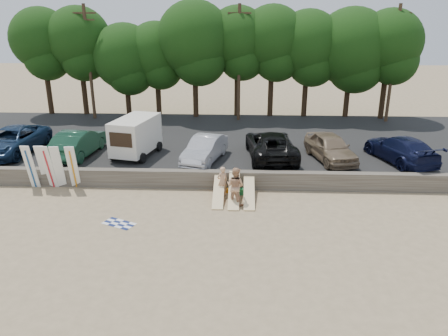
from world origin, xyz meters
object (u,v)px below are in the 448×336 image
at_px(beachgoer_a, 222,181).
at_px(cooler, 240,191).
at_px(box_trailer, 136,135).
at_px(car_1, 79,143).
at_px(car_0, 12,141).
at_px(car_3, 271,145).
at_px(car_4, 330,147).
at_px(beachgoer_b, 235,186).
at_px(car_5, 400,149).
at_px(car_2, 205,149).

distance_m(beachgoer_a, cooler, 1.15).
height_order(box_trailer, car_1, box_trailer).
xyz_separation_m(car_0, car_3, (16.19, -0.12, -0.00)).
xyz_separation_m(box_trailer, car_1, (-3.56, -0.13, -0.51)).
distance_m(car_4, beachgoer_a, 7.51).
height_order(beachgoer_a, beachgoer_b, beachgoer_b).
bearing_deg(box_trailer, car_5, 11.45).
bearing_deg(car_2, beachgoer_b, -52.24).
relative_size(car_3, beachgoer_a, 3.64).
relative_size(car_4, beachgoer_b, 2.41).
distance_m(car_1, car_3, 11.85).
relative_size(beachgoer_b, cooler, 5.14).
bearing_deg(car_0, box_trailer, 3.79).
bearing_deg(car_4, car_3, 161.15).
height_order(car_2, car_4, car_4).
bearing_deg(beachgoer_b, car_0, 7.09).
relative_size(box_trailer, car_1, 0.81).
bearing_deg(car_0, car_4, 3.31).
height_order(box_trailer, car_0, box_trailer).
xyz_separation_m(car_0, car_2, (12.22, -0.93, -0.08)).
height_order(car_4, beachgoer_b, car_4).
bearing_deg(car_3, beachgoer_b, 63.93).
xyz_separation_m(car_3, cooler, (-1.83, -4.15, -1.35)).
distance_m(car_3, car_5, 7.67).
relative_size(beachgoer_a, beachgoer_b, 0.82).
bearing_deg(car_2, beachgoer_a, -56.05).
bearing_deg(box_trailer, beachgoer_b, -27.98).
bearing_deg(car_3, box_trailer, -5.26).
bearing_deg(car_1, car_0, 3.09).
bearing_deg(beachgoer_a, car_3, -149.37).
relative_size(car_2, car_3, 0.76).
relative_size(car_0, car_4, 1.24).
xyz_separation_m(box_trailer, car_2, (4.32, -0.83, -0.60)).
height_order(car_1, car_5, car_1).
relative_size(car_0, cooler, 15.40).
distance_m(car_1, car_5, 19.51).
bearing_deg(car_1, beachgoer_a, 161.32).
xyz_separation_m(car_1, car_5, (19.51, -0.28, -0.05)).
bearing_deg(beachgoer_b, car_5, -124.43).
bearing_deg(car_4, box_trailer, 164.71).
bearing_deg(car_5, beachgoer_a, 3.26).
xyz_separation_m(car_3, car_5, (7.66, -0.41, -0.04)).
bearing_deg(box_trailer, beachgoer_a, -25.32).
relative_size(car_4, car_5, 0.88).
xyz_separation_m(car_4, beachgoer_a, (-6.30, -4.03, -0.70)).
relative_size(car_5, cooler, 14.06).
distance_m(box_trailer, car_1, 3.60).
relative_size(box_trailer, car_0, 0.69).
bearing_deg(cooler, beachgoer_a, -153.06).
bearing_deg(beachgoer_a, car_2, -98.09).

